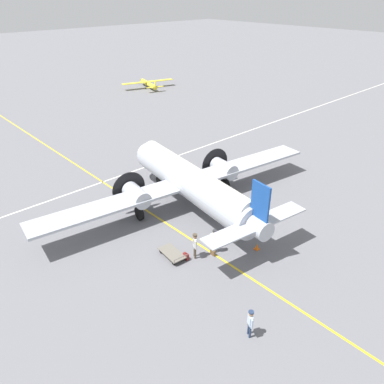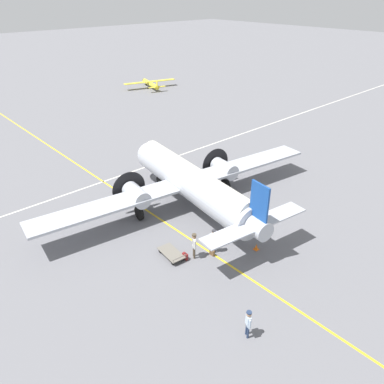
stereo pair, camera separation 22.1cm
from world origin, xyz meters
name	(u,v)px [view 2 (the right image)]	position (x,y,z in m)	size (l,w,h in m)	color
ground_plane	(192,209)	(0.00, 0.00, 0.00)	(300.00, 300.00, 0.00)	slate
apron_line_eastwest	(164,222)	(0.00, -2.90, 0.00)	(120.00, 0.16, 0.01)	gold
apron_line_northsouth	(129,173)	(-9.20, 0.00, 0.00)	(0.16, 120.00, 0.01)	silver
airliner_main	(189,181)	(-0.40, 0.06, 2.44)	(16.57, 25.11, 5.54)	#ADB2BC
crew_foreground	(248,321)	(11.38, -6.38, 1.08)	(0.51, 0.39, 1.72)	navy
passenger_boarding	(194,243)	(4.74, -4.07, 1.17)	(0.54, 0.43, 1.86)	#473D2D
ramp_agent	(214,238)	(5.19, -2.70, 1.12)	(0.56, 0.39, 1.78)	#2D2D33
suitcase_near_door	(185,256)	(4.49, -4.65, 0.23)	(0.41, 0.19, 0.49)	maroon
suitcase_upright_spare	(212,253)	(5.39, -3.02, 0.22)	(0.39, 0.14, 0.47)	brown
baggage_cart	(171,253)	(3.67, -5.16, 0.28)	(2.15, 1.26, 0.56)	#6B665B
light_aircraft_distant	(150,83)	(-36.37, 22.55, 0.79)	(7.18, 9.44, 1.86)	yellow
traffic_cone	(256,247)	(6.99, -0.31, 0.21)	(0.35, 0.35, 0.46)	orange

